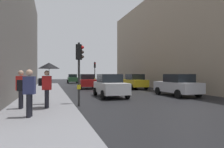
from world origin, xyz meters
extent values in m
plane|color=black|center=(0.00, 0.00, 0.00)|extent=(120.00, 120.00, 0.00)
cube|color=gray|center=(-7.26, 6.00, 0.08)|extent=(3.24, 40.00, 0.16)
cube|color=gray|center=(11.64, 10.59, 6.06)|extent=(12.00, 31.99, 12.12)
cylinder|color=#2D2D2D|center=(-5.34, 2.07, 1.74)|extent=(0.12, 0.12, 3.49)
cube|color=black|center=(-5.34, 2.07, 2.97)|extent=(0.37, 0.33, 0.84)
cube|color=yellow|center=(-5.34, 2.07, 1.05)|extent=(0.22, 0.24, 0.24)
sphere|color=red|center=(-5.17, 2.00, 3.23)|extent=(0.18, 0.18, 0.18)
sphere|color=#2D231E|center=(-5.17, 2.00, 2.97)|extent=(0.18, 0.18, 0.18)
sphere|color=#2D231E|center=(-5.17, 2.00, 2.71)|extent=(0.18, 0.18, 0.18)
cylinder|color=#2D2D2D|center=(-0.25, 20.50, 1.85)|extent=(0.12, 0.12, 3.70)
cube|color=black|center=(-0.25, 20.50, 3.18)|extent=(0.24, 0.30, 0.84)
cube|color=yellow|center=(-0.25, 20.50, 1.05)|extent=(0.20, 0.16, 0.24)
sphere|color=red|center=(-0.25, 20.31, 3.44)|extent=(0.18, 0.18, 0.18)
sphere|color=#2D231E|center=(-0.25, 20.31, 3.18)|extent=(0.18, 0.18, 0.18)
sphere|color=#2D231E|center=(-0.25, 20.31, 2.92)|extent=(0.18, 0.18, 0.18)
cube|color=yellow|center=(2.63, 12.19, 0.72)|extent=(1.81, 4.20, 0.80)
cube|color=black|center=(2.63, 11.94, 1.44)|extent=(1.60, 2.00, 0.64)
cylinder|color=black|center=(1.73, 13.54, 0.32)|extent=(0.22, 0.64, 0.64)
cylinder|color=black|center=(3.53, 13.54, 0.32)|extent=(0.22, 0.64, 0.64)
cylinder|color=black|center=(1.73, 10.84, 0.32)|extent=(0.22, 0.64, 0.64)
cylinder|color=black|center=(3.53, 10.84, 0.32)|extent=(0.22, 0.64, 0.64)
cube|color=navy|center=(2.39, 18.60, 0.72)|extent=(2.00, 4.28, 0.80)
cube|color=black|center=(2.38, 18.35, 1.44)|extent=(1.69, 2.07, 0.64)
cylinder|color=black|center=(1.55, 19.99, 0.32)|extent=(0.25, 0.65, 0.64)
cylinder|color=black|center=(3.35, 19.90, 0.32)|extent=(0.25, 0.65, 0.64)
cylinder|color=black|center=(1.42, 17.29, 0.32)|extent=(0.25, 0.65, 0.64)
cylinder|color=black|center=(3.22, 17.21, 0.32)|extent=(0.25, 0.65, 0.64)
cube|color=silver|center=(-2.45, 5.50, 0.72)|extent=(1.92, 4.25, 0.80)
cube|color=black|center=(-2.44, 5.75, 1.44)|extent=(1.66, 2.05, 0.64)
cylinder|color=black|center=(-1.59, 4.13, 0.32)|extent=(0.24, 0.65, 0.64)
cylinder|color=black|center=(-3.39, 4.18, 0.32)|extent=(0.24, 0.65, 0.64)
cylinder|color=black|center=(-1.51, 6.83, 0.32)|extent=(0.24, 0.65, 0.64)
cylinder|color=black|center=(-3.31, 6.88, 0.32)|extent=(0.24, 0.65, 0.64)
cube|color=red|center=(-2.56, 14.58, 0.72)|extent=(2.10, 4.32, 0.80)
cube|color=black|center=(-2.54, 14.83, 1.44)|extent=(1.74, 2.11, 0.64)
cylinder|color=black|center=(-1.76, 13.16, 0.32)|extent=(0.27, 0.65, 0.64)
cylinder|color=black|center=(-3.56, 13.29, 0.32)|extent=(0.27, 0.65, 0.64)
cylinder|color=black|center=(-1.57, 15.86, 0.32)|extent=(0.27, 0.65, 0.64)
cylinder|color=black|center=(-3.36, 15.99, 0.32)|extent=(0.27, 0.65, 0.64)
cube|color=#2D6038|center=(-2.71, 29.37, 0.72)|extent=(1.99, 4.28, 0.80)
cube|color=black|center=(-2.70, 29.62, 1.44)|extent=(1.69, 2.07, 0.64)
cylinder|color=black|center=(-1.87, 27.98, 0.32)|extent=(0.25, 0.65, 0.64)
cylinder|color=black|center=(-3.67, 28.07, 0.32)|extent=(0.25, 0.65, 0.64)
cylinder|color=black|center=(-1.75, 30.68, 0.32)|extent=(0.25, 0.65, 0.64)
cylinder|color=black|center=(-3.55, 30.77, 0.32)|extent=(0.25, 0.65, 0.64)
cube|color=#BCBCC1|center=(2.87, 4.50, 0.72)|extent=(1.82, 4.21, 0.80)
cube|color=black|center=(2.87, 4.25, 1.44)|extent=(1.61, 2.01, 0.64)
cylinder|color=black|center=(1.98, 5.85, 0.32)|extent=(0.22, 0.64, 0.64)
cylinder|color=black|center=(3.78, 5.84, 0.32)|extent=(0.22, 0.64, 0.64)
cylinder|color=black|center=(1.97, 3.15, 0.32)|extent=(0.22, 0.64, 0.64)
cylinder|color=black|center=(3.77, 3.14, 0.32)|extent=(0.22, 0.64, 0.64)
cylinder|color=black|center=(-6.98, 1.20, 0.58)|extent=(0.16, 0.16, 0.85)
cylinder|color=black|center=(-7.01, 1.00, 0.58)|extent=(0.16, 0.16, 0.85)
cube|color=red|center=(-6.99, 1.10, 1.34)|extent=(0.44, 0.33, 0.66)
sphere|color=tan|center=(-6.99, 1.10, 1.81)|extent=(0.24, 0.24, 0.24)
cylinder|color=black|center=(-6.89, 1.08, 1.59)|extent=(0.02, 0.02, 0.90)
cone|color=black|center=(-6.89, 1.08, 2.16)|extent=(1.00, 1.00, 0.28)
cylinder|color=black|center=(-7.55, -0.64, 0.58)|extent=(0.16, 0.16, 0.85)
cylinder|color=black|center=(-7.59, -0.83, 0.58)|extent=(0.16, 0.16, 0.85)
cube|color=navy|center=(-7.57, -0.74, 1.34)|extent=(0.44, 0.33, 0.66)
sphere|color=tan|center=(-7.57, -0.74, 1.81)|extent=(0.24, 0.24, 0.24)
cube|color=black|center=(-7.87, -0.68, 1.34)|extent=(0.25, 0.31, 0.40)
cylinder|color=black|center=(-7.02, 2.41, 0.58)|extent=(0.16, 0.16, 0.85)
cylinder|color=black|center=(-7.03, 2.21, 0.58)|extent=(0.16, 0.16, 0.85)
cube|color=silver|center=(-7.03, 2.31, 1.34)|extent=(0.42, 0.29, 0.66)
sphere|color=tan|center=(-7.03, 2.31, 1.81)|extent=(0.24, 0.24, 0.24)
cube|color=black|center=(-7.33, 2.33, 1.34)|extent=(0.22, 0.29, 0.40)
cylinder|color=black|center=(-8.12, 1.35, 0.58)|extent=(0.16, 0.16, 0.85)
cylinder|color=black|center=(-8.14, 1.15, 0.58)|extent=(0.16, 0.16, 0.85)
cube|color=red|center=(-8.13, 1.25, 1.34)|extent=(0.42, 0.29, 0.66)
sphere|color=tan|center=(-8.13, 1.25, 1.81)|extent=(0.24, 0.24, 0.24)
camera|label=1|loc=(-6.82, -8.34, 1.75)|focal=30.22mm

